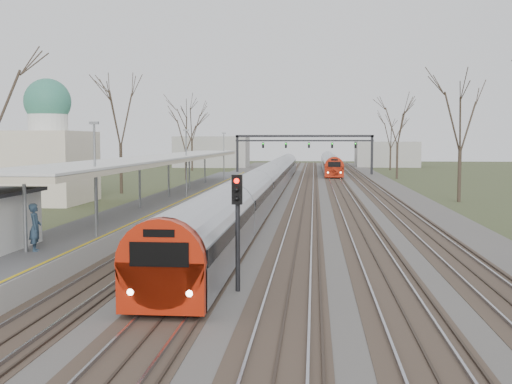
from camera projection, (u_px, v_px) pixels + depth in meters
track_bed at (299, 189)px, 68.21m from camera, size 24.00×160.00×0.22m
platform at (179, 199)px, 51.65m from camera, size 3.50×69.00×1.00m
canopy at (165, 158)px, 46.89m from camera, size 4.10×50.00×3.11m
dome_building at (29, 159)px, 53.03m from camera, size 10.00×8.00×10.30m
signal_gantry at (304, 143)px, 97.59m from camera, size 21.00×0.59×6.08m
tree_west_far at (120, 112)px, 62.18m from camera, size 5.50×5.50×11.33m
tree_east_far at (461, 116)px, 53.48m from camera, size 5.00×5.00×10.30m
train_near at (270, 179)px, 62.63m from camera, size 2.62×90.21×3.05m
train_far at (330, 163)px, 107.85m from camera, size 2.62×45.21×3.05m
passenger at (35, 228)px, 24.42m from camera, size 0.63×0.78×1.86m
signal_post at (237, 215)px, 21.65m from camera, size 0.35×0.45×4.10m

